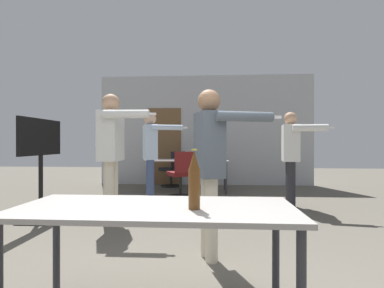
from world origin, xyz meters
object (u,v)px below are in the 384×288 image
person_center_tall (112,145)px  beer_bottle (194,181)px  office_chair_far_right (182,176)px  person_left_plaid (291,151)px  person_near_casual (151,148)px  person_far_watching (210,156)px  tv_screen (41,159)px  office_chair_side_rolled (173,170)px

person_center_tall → beer_bottle: 2.66m
office_chair_far_right → person_left_plaid: bearing=-48.8°
person_left_plaid → beer_bottle: bearing=-14.2°
person_near_casual → person_far_watching: bearing=3.7°
office_chair_far_right → person_near_casual: bearing=-157.2°
tv_screen → person_far_watching: (2.45, -1.26, 0.11)m
tv_screen → person_left_plaid: size_ratio=0.89×
tv_screen → person_far_watching: bearing=-117.2°
office_chair_side_rolled → person_center_tall: bearing=-146.6°
person_near_casual → person_far_watching: size_ratio=1.03×
person_far_watching → person_center_tall: 1.81m
tv_screen → person_left_plaid: (3.83, 1.15, 0.10)m
office_chair_far_right → office_chair_side_rolled: (-0.38, 1.49, -0.03)m
person_near_casual → person_far_watching: 2.79m
person_near_casual → office_chair_far_right: (0.51, 0.62, -0.57)m
person_near_casual → office_chair_side_rolled: (0.13, 2.10, -0.60)m
person_far_watching → office_chair_side_rolled: person_far_watching is taller
person_left_plaid → beer_bottle: (-1.47, -3.56, -0.09)m
office_chair_side_rolled → beer_bottle: size_ratio=2.59×
person_near_casual → beer_bottle: person_near_casual is taller
tv_screen → beer_bottle: 3.37m
person_near_casual → beer_bottle: 3.85m
person_near_casual → beer_bottle: (1.02, -3.71, -0.12)m
person_center_tall → office_chair_side_rolled: person_center_tall is taller
tv_screen → beer_bottle: size_ratio=4.20×
tv_screen → office_chair_far_right: 2.70m
person_far_watching → beer_bottle: bearing=-22.1°
person_far_watching → beer_bottle: 1.16m
person_center_tall → office_chair_side_rolled: size_ratio=1.98×
person_center_tall → person_left_plaid: bearing=113.3°
person_near_casual → office_chair_far_right: person_near_casual is taller
person_near_casual → office_chair_side_rolled: person_near_casual is taller
person_center_tall → beer_bottle: size_ratio=5.14×
person_far_watching → office_chair_far_right: (-0.60, 3.18, -0.55)m
person_left_plaid → beer_bottle: person_left_plaid is taller
person_near_casual → office_chair_far_right: 0.99m
person_near_casual → office_chair_side_rolled: 2.19m
tv_screen → office_chair_side_rolled: 3.74m
beer_bottle → office_chair_side_rolled: bearing=98.7°
person_near_casual → person_far_watching: person_near_casual is taller
person_near_casual → person_center_tall: person_center_tall is taller
person_far_watching → office_chair_side_rolled: bearing=174.0°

